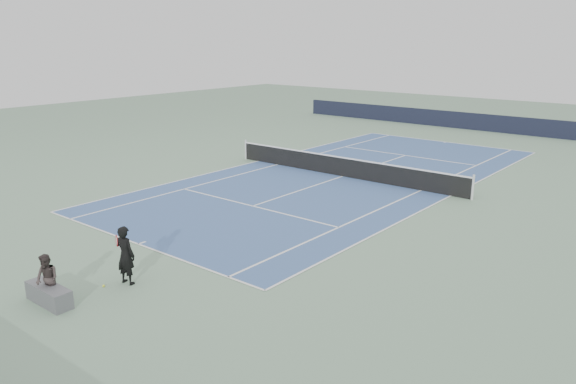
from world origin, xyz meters
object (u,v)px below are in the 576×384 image
Objects in this scene: tennis_player at (125,255)px; spectator_bench at (48,286)px; tennis_net at (343,166)px; tennis_ball at (104,286)px.

spectator_bench is at bearing -104.07° from tennis_player.
tennis_net is 8.40× the size of spectator_bench.
tennis_player is 2.06m from spectator_bench.
tennis_net is at bearing 99.19° from tennis_player.
tennis_player is at bearing -80.81° from tennis_net.
tennis_ball is 1.49m from spectator_bench.
spectator_bench reaches higher than tennis_ball.
tennis_player reaches higher than tennis_net.
spectator_bench is (1.75, -15.85, -0.04)m from tennis_net.
spectator_bench is (-0.20, -1.41, 0.43)m from tennis_ball.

